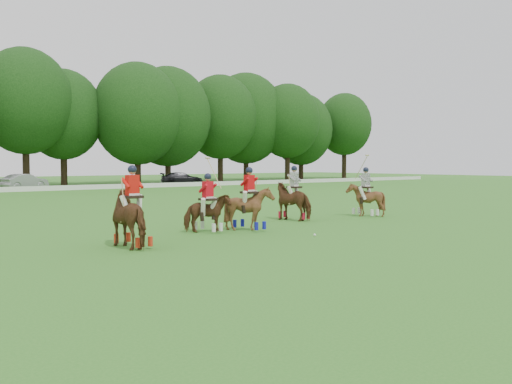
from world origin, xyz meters
TOP-DOWN VIEW (x-y plane):
  - ground at (0.00, 0.00)m, footprint 180.00×180.00m
  - car_mid at (4.71, 42.50)m, footprint 4.57×2.88m
  - car_right at (21.73, 42.50)m, footprint 5.10×3.56m
  - polo_red_a at (-4.15, 3.09)m, footprint 1.28×2.07m
  - polo_red_b at (-0.44, 4.63)m, footprint 1.48×1.30m
  - polo_red_c at (1.08, 4.19)m, footprint 1.41×1.55m
  - polo_stripe_a at (4.90, 5.90)m, footprint 1.35×2.11m
  - polo_stripe_b at (8.62, 5.07)m, footprint 1.31×1.46m
  - polo_ball at (1.77, 1.50)m, footprint 0.09×0.09m

SIDE VIEW (x-z plane):
  - ground at x=0.00m, z-range 0.00..0.00m
  - polo_ball at x=1.77m, z-range 0.00..0.09m
  - car_right at x=21.73m, z-range 0.00..1.37m
  - car_mid at x=4.71m, z-range 0.00..1.42m
  - polo_red_b at x=-0.44m, z-range -0.59..2.05m
  - polo_stripe_b at x=8.62m, z-range -0.59..2.21m
  - polo_red_c at x=1.08m, z-range -0.32..1.99m
  - polo_stripe_a at x=4.90m, z-range -0.32..2.02m
  - polo_red_a at x=-4.15m, z-range -0.32..2.09m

